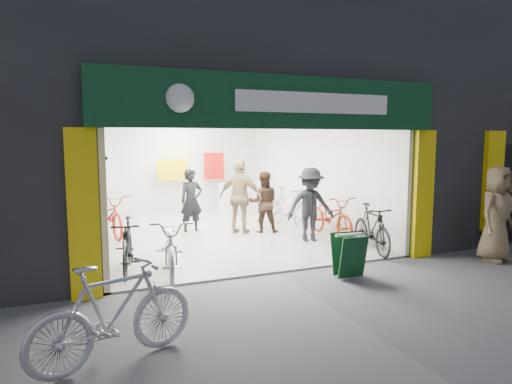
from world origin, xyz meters
TOP-DOWN VIEW (x-y plane):
  - ground at (0.00, 0.00)m, footprint 60.00×60.00m
  - building at (0.91, 4.99)m, footprint 17.00×10.27m
  - bike_left_front at (-1.81, 0.60)m, footprint 1.06×2.13m
  - bike_left_midfront at (-2.50, 1.05)m, footprint 0.80×1.74m
  - bike_left_midback at (-2.50, 4.46)m, footprint 1.08×2.15m
  - bike_left_back at (-2.50, 6.01)m, footprint 0.64×1.84m
  - bike_right_front at (2.50, 0.60)m, footprint 0.83×1.80m
  - bike_right_mid at (2.50, 2.23)m, footprint 0.77×2.04m
  - bike_right_back at (2.12, 3.78)m, footprint 0.91×1.97m
  - parked_bike at (-3.06, -2.30)m, footprint 1.96×1.07m
  - customer_a at (-0.51, 4.13)m, footprint 0.66×0.48m
  - customer_b at (1.18, 3.34)m, footprint 0.93×0.83m
  - customer_c at (1.76, 1.94)m, footprint 1.22×0.80m
  - customer_d at (0.57, 3.40)m, footprint 1.16×1.09m
  - pedestrian_near at (4.38, -0.87)m, footprint 1.04×0.79m
  - sandwich_board at (1.05, -0.68)m, footprint 0.53×0.54m

SIDE VIEW (x-z plane):
  - ground at x=0.00m, z-range 0.00..0.00m
  - sandwich_board at x=1.05m, z-range 0.04..0.80m
  - bike_left_midfront at x=-2.50m, z-range 0.00..1.01m
  - bike_right_front at x=2.50m, z-range 0.00..1.04m
  - bike_right_mid at x=2.50m, z-range 0.00..1.06m
  - bike_left_front at x=-1.81m, z-range 0.00..1.07m
  - bike_left_midback at x=-2.50m, z-range 0.00..1.08m
  - bike_left_back at x=-2.50m, z-range 0.00..1.08m
  - parked_bike at x=-3.06m, z-range 0.00..1.13m
  - bike_right_back at x=2.12m, z-range 0.00..1.14m
  - customer_b at x=1.18m, z-range 0.00..1.60m
  - customer_a at x=-0.51m, z-range 0.00..1.66m
  - customer_c at x=1.76m, z-range 0.00..1.77m
  - pedestrian_near at x=4.38m, z-range 0.00..1.90m
  - customer_d at x=0.57m, z-range 0.00..1.92m
  - building at x=0.91m, z-range 0.31..8.31m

